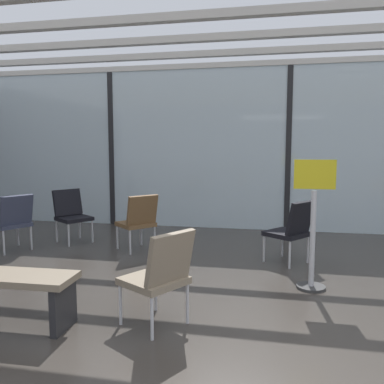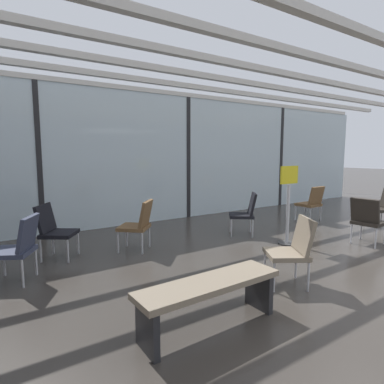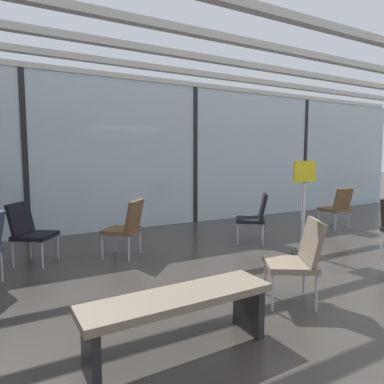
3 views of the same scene
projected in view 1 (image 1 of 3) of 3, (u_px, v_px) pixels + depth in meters
name	position (u px, v px, depth m)	size (l,w,h in m)	color
glass_curtain_wall	(288.00, 150.00, 7.33)	(14.00, 0.08, 3.07)	silver
window_mullion_0	(112.00, 149.00, 8.02)	(0.10, 0.12, 3.07)	black
window_mullion_1	(288.00, 150.00, 7.33)	(0.10, 0.12, 3.07)	black
parked_airplane	(305.00, 137.00, 13.37)	(13.42, 3.86, 3.86)	silver
lounge_chair_0	(292.00, 228.00, 5.28)	(0.71, 0.70, 0.87)	black
lounge_chair_2	(160.00, 272.00, 3.40)	(0.70, 0.68, 0.87)	#7F705B
lounge_chair_3	(138.00, 219.00, 5.95)	(0.71, 0.71, 0.87)	brown
lounge_chair_6	(13.00, 219.00, 5.93)	(0.69, 0.67, 0.87)	#33384C
lounge_chair_7	(71.00, 212.00, 6.55)	(0.70, 0.69, 0.87)	black
info_sign	(313.00, 229.00, 4.33)	(0.44, 0.32, 1.44)	#333333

